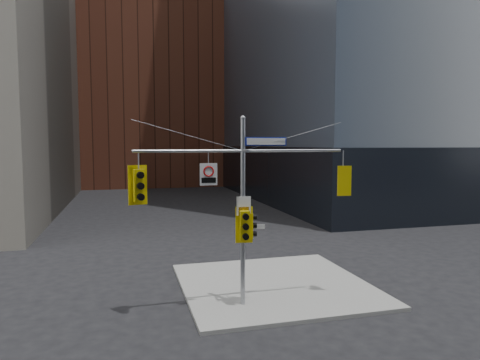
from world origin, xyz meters
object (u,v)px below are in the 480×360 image
street_sign_blade (266,141)px  regulatory_sign_arm (209,174)px  traffic_light_pole_side (251,225)px  traffic_light_pole_front (245,226)px  signal_assembly (243,193)px  traffic_light_east_arm (343,181)px  traffic_light_west_arm (139,185)px

street_sign_blade → regulatory_sign_arm: (-2.21, -0.02, -1.17)m
traffic_light_pole_side → traffic_light_pole_front: (-0.32, -0.26, 0.06)m
regulatory_sign_arm → traffic_light_pole_front: bearing=-12.9°
signal_assembly → traffic_light_pole_front: (0.00, -0.27, -1.18)m
signal_assembly → traffic_light_pole_side: 1.28m
traffic_light_pole_side → regulatory_sign_arm: (-1.62, -0.02, 2.00)m
signal_assembly → traffic_light_pole_front: size_ratio=5.85×
traffic_light_east_arm → traffic_light_pole_front: 4.43m
traffic_light_pole_side → traffic_light_east_arm: bearing=-77.1°
traffic_light_pole_side → street_sign_blade: (0.59, 0.01, 3.17)m
signal_assembly → traffic_light_west_arm: 3.80m
traffic_light_pole_front → street_sign_blade: size_ratio=0.82×
traffic_light_pole_side → traffic_light_pole_front: 0.42m
traffic_light_pole_front → regulatory_sign_arm: 2.35m
traffic_light_east_arm → traffic_light_pole_side: 4.15m
signal_assembly → traffic_light_east_arm: size_ratio=6.69×
traffic_light_west_arm → regulatory_sign_arm: size_ratio=1.75×
signal_assembly → traffic_light_pole_front: 1.21m
traffic_light_pole_side → regulatory_sign_arm: regulatory_sign_arm is taller
traffic_light_east_arm → traffic_light_pole_front: traffic_light_east_arm is taller
traffic_light_east_arm → street_sign_blade: (-3.23, 0.00, 1.55)m
traffic_light_west_arm → traffic_light_east_arm: (7.92, -0.01, 0.00)m
traffic_light_pole_side → traffic_light_west_arm: bearing=102.6°
traffic_light_east_arm → street_sign_blade: bearing=7.0°
traffic_light_west_arm → traffic_light_pole_side: 4.41m
traffic_light_east_arm → traffic_light_west_arm: bearing=6.9°
traffic_light_west_arm → signal_assembly: bearing=-12.9°
traffic_light_west_arm → traffic_light_east_arm: bearing=-12.8°
signal_assembly → traffic_light_east_arm: signal_assembly is taller
signal_assembly → street_sign_blade: (0.91, 0.00, 1.93)m
traffic_light_pole_side → street_sign_blade: 3.23m
traffic_light_west_arm → street_sign_blade: street_sign_blade is taller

